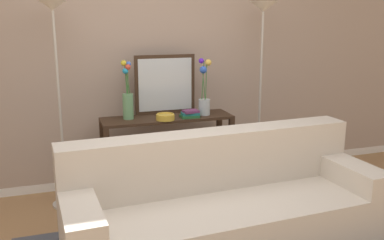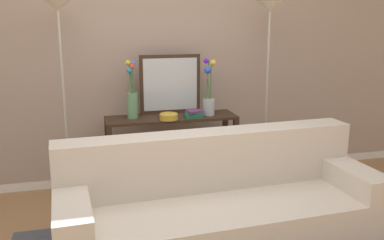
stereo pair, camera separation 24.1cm
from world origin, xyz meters
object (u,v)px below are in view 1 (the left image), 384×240
at_px(couch, 224,210).
at_px(console_table, 168,140).
at_px(floor_lamp_right, 262,43).
at_px(fruit_bowl, 165,117).
at_px(floor_lamp_left, 55,47).
at_px(book_row_under_console, 139,190).
at_px(wall_mirror, 165,84).
at_px(vase_short_flowers, 204,96).
at_px(book_stack, 190,114).
at_px(vase_tall_flowers, 128,99).

height_order(couch, console_table, couch).
xyz_separation_m(floor_lamp_right, fruit_bowl, (-1.07, -0.10, -0.68)).
bearing_deg(floor_lamp_left, book_row_under_console, 1.55).
relative_size(wall_mirror, vase_short_flowers, 1.09).
bearing_deg(console_table, book_row_under_console, 180.00).
bearing_deg(book_stack, floor_lamp_right, 5.48).
relative_size(floor_lamp_left, vase_short_flowers, 3.35).
bearing_deg(fruit_bowl, vase_short_flowers, 11.56).
xyz_separation_m(vase_short_flowers, fruit_bowl, (-0.43, -0.09, -0.17)).
bearing_deg(couch, book_row_under_console, 109.38).
distance_m(vase_tall_flowers, book_row_under_console, 0.94).
height_order(vase_tall_flowers, book_row_under_console, vase_tall_flowers).
relative_size(floor_lamp_left, wall_mirror, 3.06).
xyz_separation_m(couch, floor_lamp_left, (-1.13, 1.20, 1.19)).
xyz_separation_m(floor_lamp_left, book_stack, (1.23, -0.08, -0.68)).
height_order(console_table, floor_lamp_left, floor_lamp_left).
xyz_separation_m(wall_mirror, book_stack, (0.18, -0.26, -0.27)).
xyz_separation_m(wall_mirror, book_row_under_console, (-0.34, -0.16, -1.04)).
bearing_deg(wall_mirror, couch, -86.25).
relative_size(couch, floor_lamp_right, 1.28).
relative_size(floor_lamp_right, wall_mirror, 3.06).
distance_m(console_table, vase_tall_flowers, 0.58).
bearing_deg(vase_tall_flowers, book_row_under_console, -22.73).
bearing_deg(floor_lamp_right, fruit_bowl, -174.55).
distance_m(wall_mirror, book_stack, 0.41).
bearing_deg(floor_lamp_right, vase_tall_flowers, 177.97).
height_order(console_table, vase_short_flowers, vase_short_flowers).
height_order(floor_lamp_right, fruit_bowl, floor_lamp_right).
bearing_deg(vase_tall_flowers, console_table, -4.54).
relative_size(floor_lamp_right, book_stack, 9.99).
distance_m(wall_mirror, vase_short_flowers, 0.42).
bearing_deg(book_stack, vase_tall_flowers, 167.93).
distance_m(floor_lamp_left, book_row_under_console, 1.61).
relative_size(floor_lamp_right, book_row_under_console, 4.40).
relative_size(floor_lamp_right, fruit_bowl, 10.67).
height_order(vase_tall_flowers, book_stack, vase_tall_flowers).
height_order(couch, floor_lamp_right, floor_lamp_right).
xyz_separation_m(floor_lamp_left, fruit_bowl, (0.97, -0.10, -0.68)).
relative_size(wall_mirror, vase_tall_flowers, 1.09).
bearing_deg(floor_lamp_right, book_stack, -174.52).
relative_size(vase_short_flowers, book_row_under_console, 1.32).
height_order(floor_lamp_right, book_stack, floor_lamp_right).
xyz_separation_m(floor_lamp_left, floor_lamp_right, (2.03, 0.00, -0.00)).
bearing_deg(vase_short_flowers, wall_mirror, 151.70).
relative_size(floor_lamp_left, book_stack, 9.99).
xyz_separation_m(floor_lamp_right, wall_mirror, (-0.99, 0.18, -0.41)).
xyz_separation_m(couch, floor_lamp_right, (0.90, 1.20, 1.19)).
distance_m(vase_short_flowers, book_row_under_console, 1.16).
bearing_deg(fruit_bowl, book_row_under_console, 155.04).
height_order(couch, fruit_bowl, couch).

